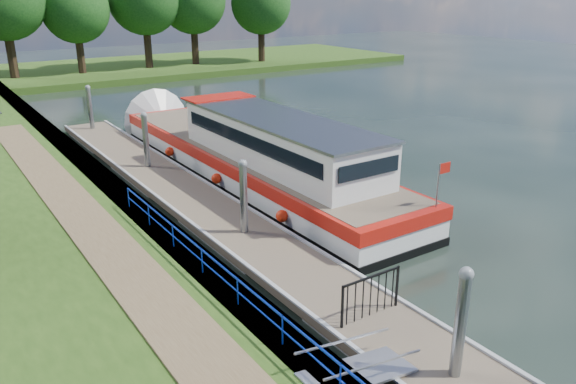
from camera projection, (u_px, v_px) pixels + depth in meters
ground at (435, 377)px, 12.50m from camera, size 160.00×160.00×0.00m
bank_edge at (110, 192)px, 22.72m from camera, size 1.10×90.00×0.78m
far_bank at (139, 68)px, 59.25m from camera, size 60.00×18.00×0.60m
footpath at (120, 259)px, 16.15m from camera, size 1.60×40.00×0.05m
blue_fence at (259, 303)px, 12.95m from camera, size 0.04×18.04×0.72m
pontoon at (189, 199)px, 22.57m from camera, size 2.50×30.00×0.56m
mooring_piles at (187, 173)px, 22.20m from camera, size 0.30×27.30×3.55m
gangway at (358, 371)px, 11.70m from camera, size 2.58×1.00×0.92m
gate_panel at (371, 290)px, 13.82m from camera, size 1.85×0.05×1.15m
barge at (243, 153)px, 25.60m from camera, size 4.36×21.15×4.78m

